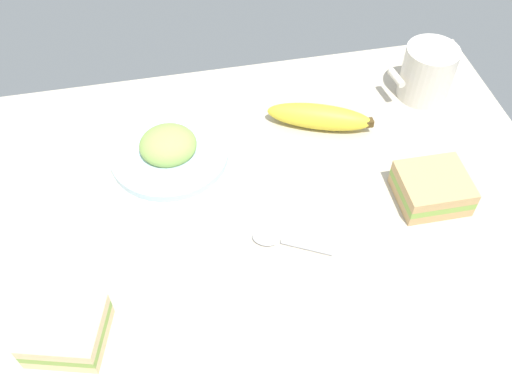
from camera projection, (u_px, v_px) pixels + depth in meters
tabletop at (256, 209)px, 82.41cm from camera, size 90.00×64.00×2.00cm
plate_of_food at (169, 150)px, 86.58cm from camera, size 18.36×18.36×5.42cm
coffee_mug_black at (427, 72)px, 93.52cm from camera, size 11.02×8.66×9.25cm
sandwich_main at (432, 188)px, 80.81cm from camera, size 9.81×8.86×4.40cm
sandwich_side at (66, 331)px, 66.76cm from camera, size 10.88×10.26×4.40cm
banana at (319, 117)px, 90.52cm from camera, size 17.23×9.98×4.12cm
spoon at (282, 241)px, 77.17cm from camera, size 10.35×6.43×0.80cm
paper_napkin at (37, 168)px, 86.00cm from camera, size 12.81×12.81×0.30cm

